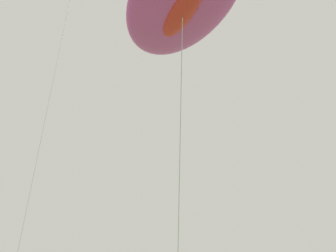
# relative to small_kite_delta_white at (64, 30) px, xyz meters

# --- Properties ---
(small_kite_delta_white) EXTENTS (0.57, 1.56, 18.84)m
(small_kite_delta_white) POSITION_rel_small_kite_delta_white_xyz_m (0.00, 0.00, 0.00)
(small_kite_delta_white) COLOR red
(small_kite_delta_white) RESTS_ON ground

